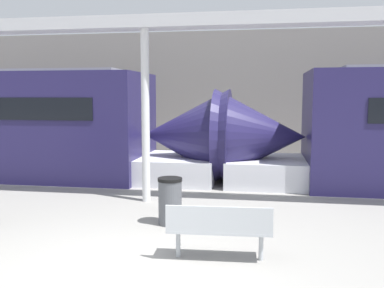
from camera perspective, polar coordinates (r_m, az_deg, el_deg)
name	(u,v)px	position (r m, az deg, el deg)	size (l,w,h in m)	color
ground_plane	(131,272)	(6.25, -8.11, -16.59)	(60.00, 60.00, 0.00)	gray
station_wall	(220,94)	(17.35, 3.76, 6.64)	(56.00, 0.20, 5.00)	gray
bench_near	(219,227)	(6.44, 3.63, -10.97)	(1.58, 0.53, 0.85)	#ADB2B7
trash_bin	(170,201)	(8.20, -2.94, -7.59)	(0.46, 0.46, 0.90)	#4C4F54
support_column_near	(146,117)	(9.82, -6.22, 3.61)	(0.19, 0.19, 3.92)	silver
canopy_beam	(144,23)	(9.94, -6.37, 15.78)	(28.00, 0.60, 0.28)	#B7B7BC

